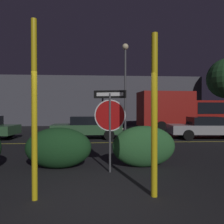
# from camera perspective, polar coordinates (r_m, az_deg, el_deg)

# --- Properties ---
(ground_plane) EXTENTS (260.00, 260.00, 0.00)m
(ground_plane) POSITION_cam_1_polar(r_m,az_deg,el_deg) (4.48, -5.37, -22.55)
(ground_plane) COLOR black
(road_center_stripe) EXTENTS (35.17, 0.12, 0.01)m
(road_center_stripe) POSITION_cam_1_polar(r_m,az_deg,el_deg) (11.55, -4.49, -8.00)
(road_center_stripe) COLOR gold
(road_center_stripe) RESTS_ON ground_plane
(stop_sign) EXTENTS (0.90, 0.23, 2.29)m
(stop_sign) POSITION_cam_1_polar(r_m,az_deg,el_deg) (6.09, -0.55, -0.78)
(stop_sign) COLOR #4C4C51
(stop_sign) RESTS_ON ground_plane
(yellow_pole_left) EXTENTS (0.11, 0.11, 3.52)m
(yellow_pole_left) POSITION_cam_1_polar(r_m,az_deg,el_deg) (4.49, -19.64, 0.54)
(yellow_pole_left) COLOR yellow
(yellow_pole_left) RESTS_ON ground_plane
(yellow_pole_right) EXTENTS (0.13, 0.13, 3.30)m
(yellow_pole_right) POSITION_cam_1_polar(r_m,az_deg,el_deg) (4.48, 11.00, -0.80)
(yellow_pole_right) COLOR yellow
(yellow_pole_right) RESTS_ON ground_plane
(hedge_bush_2) EXTENTS (1.96, 0.94, 1.22)m
(hedge_bush_2) POSITION_cam_1_polar(r_m,az_deg,el_deg) (6.80, -13.79, -9.08)
(hedge_bush_2) COLOR #19421E
(hedge_bush_2) RESTS_ON ground_plane
(hedge_bush_3) EXTENTS (1.94, 0.71, 1.26)m
(hedge_bush_3) POSITION_cam_1_polar(r_m,az_deg,el_deg) (6.81, 8.29, -8.88)
(hedge_bush_3) COLOR #2D6633
(hedge_bush_3) RESTS_ON ground_plane
(passing_car_2) EXTENTS (4.21, 1.97, 1.33)m
(passing_car_2) POSITION_cam_1_polar(r_m,az_deg,el_deg) (13.14, -6.71, -3.99)
(passing_car_2) COLOR #335B38
(passing_car_2) RESTS_ON ground_plane
(passing_car_3) EXTENTS (4.70, 2.18, 1.29)m
(passing_car_3) POSITION_cam_1_polar(r_m,az_deg,el_deg) (14.30, 23.50, -3.72)
(passing_car_3) COLOR #9E9EA3
(passing_car_3) RESTS_ON ground_plane
(delivery_truck) EXTENTS (6.85, 2.86, 3.14)m
(delivery_truck) POSITION_cam_1_polar(r_m,az_deg,el_deg) (18.71, 17.27, 0.45)
(delivery_truck) COLOR maroon
(delivery_truck) RESTS_ON ground_plane
(street_lamp) EXTENTS (0.50, 0.50, 6.90)m
(street_lamp) POSITION_cam_1_polar(r_m,az_deg,el_deg) (17.47, 3.49, 10.45)
(street_lamp) COLOR #4C4C51
(street_lamp) RESTS_ON ground_plane
(building_backdrop) EXTENTS (24.35, 3.91, 5.26)m
(building_backdrop) POSITION_cam_1_polar(r_m,az_deg,el_deg) (24.91, -5.88, 2.80)
(building_backdrop) COLOR #4C4C56
(building_backdrop) RESTS_ON ground_plane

